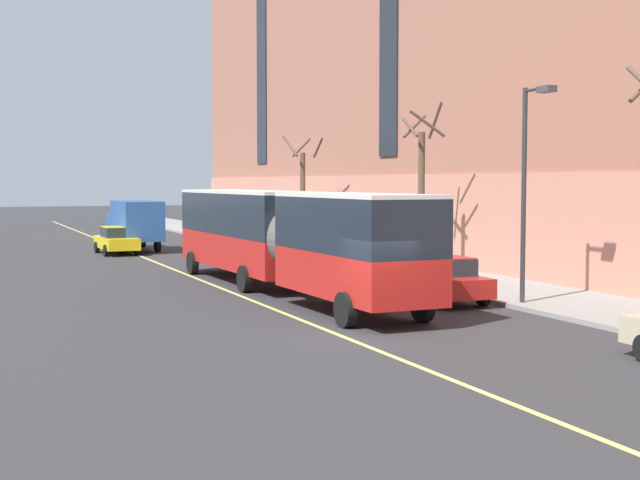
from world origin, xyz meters
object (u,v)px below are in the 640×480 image
at_px(parked_car_red_5, 440,279).
at_px(taxi_cab, 117,240).
at_px(parked_car_black_3, 273,245).
at_px(street_tree_far_downtown, 303,193).
at_px(street_tree_far_uptown, 422,189).
at_px(street_lamp, 528,172).
at_px(parked_car_silver_4, 341,258).
at_px(city_bus, 283,234).
at_px(box_truck, 135,222).
at_px(parked_car_white_1, 231,237).

bearing_deg(parked_car_red_5, taxi_cab, 105.23).
bearing_deg(parked_car_black_3, street_tree_far_downtown, 48.30).
bearing_deg(street_tree_far_uptown, taxi_cab, 119.57).
height_order(parked_car_red_5, taxi_cab, same).
relative_size(street_tree_far_uptown, street_tree_far_downtown, 1.11).
distance_m(parked_car_black_3, street_lamp, 20.10).
height_order(parked_car_silver_4, parked_car_red_5, same).
xyz_separation_m(city_bus, parked_car_red_5, (4.00, -4.41, -1.36)).
bearing_deg(parked_car_silver_4, parked_car_black_3, 90.37).
xyz_separation_m(box_truck, street_tree_far_downtown, (8.47, -5.52, 1.75)).
distance_m(parked_car_silver_4, parked_car_red_5, 8.82).
bearing_deg(street_tree_far_uptown, parked_car_silver_4, 149.28).
xyz_separation_m(parked_car_silver_4, street_lamp, (1.69, -10.99, 3.60)).
bearing_deg(box_truck, city_bus, -86.72).
relative_size(box_truck, street_tree_far_uptown, 0.96).
bearing_deg(parked_car_silver_4, street_tree_far_downtown, 76.32).
bearing_deg(box_truck, taxi_cab, -124.53).
bearing_deg(street_lamp, city_bus, 132.13).
distance_m(parked_car_black_3, parked_car_red_5, 17.53).
bearing_deg(parked_car_black_3, street_lamp, -84.94).
bearing_deg(street_tree_far_downtown, street_tree_far_uptown, -90.06).
xyz_separation_m(city_bus, parked_car_black_3, (4.21, 13.12, -1.36)).
bearing_deg(parked_car_black_3, taxi_cab, 134.90).
relative_size(parked_car_white_1, parked_car_red_5, 0.99).
bearing_deg(parked_car_silver_4, taxi_cab, 113.90).
bearing_deg(parked_car_red_5, parked_car_black_3, 89.33).
relative_size(city_bus, parked_car_black_3, 4.18).
bearing_deg(city_bus, box_truck, 93.28).
distance_m(parked_car_white_1, parked_car_red_5, 24.41).
distance_m(city_bus, street_tree_far_uptown, 7.83).
distance_m(parked_car_silver_4, street_tree_far_downtown, 12.71).
height_order(parked_car_black_3, street_lamp, street_lamp).
height_order(city_bus, parked_car_black_3, city_bus).
bearing_deg(parked_car_red_5, city_bus, 132.25).
xyz_separation_m(parked_car_white_1, parked_car_black_3, (0.17, -6.88, 0.00)).
bearing_deg(parked_car_black_3, parked_car_red_5, -90.67).
height_order(city_bus, street_tree_far_uptown, street_tree_far_uptown).
xyz_separation_m(parked_car_red_5, street_tree_far_uptown, (3.19, 7.08, 2.96)).
xyz_separation_m(parked_car_black_3, parked_car_red_5, (-0.20, -17.53, -0.00)).
height_order(taxi_cab, street_tree_far_downtown, street_tree_far_downtown).
height_order(parked_car_red_5, box_truck, box_truck).
distance_m(city_bus, parked_car_white_1, 20.45).
relative_size(city_bus, taxi_cab, 4.28).
xyz_separation_m(parked_car_white_1, street_tree_far_downtown, (3.17, -3.52, 2.65)).
bearing_deg(taxi_cab, parked_car_white_1, 0.05).
height_order(parked_car_white_1, box_truck, box_truck).
distance_m(box_truck, street_tree_far_uptown, 21.20).
bearing_deg(city_bus, parked_car_black_3, 72.22).
xyz_separation_m(parked_car_black_3, street_tree_far_downtown, (3.00, 3.36, 2.65)).
height_order(parked_car_black_3, street_tree_far_downtown, street_tree_far_downtown).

